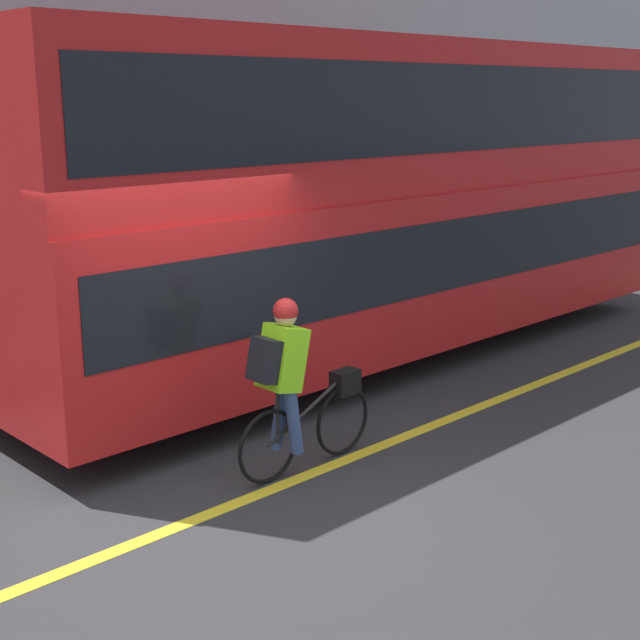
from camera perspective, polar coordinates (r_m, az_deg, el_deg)
ground_plane at (r=7.56m, az=-4.33°, el=-10.93°), size 80.00×80.00×0.00m
road_center_line at (r=7.51m, az=-3.97°, el=-11.08°), size 50.00×0.14×0.01m
bus at (r=10.91m, az=3.26°, el=8.50°), size 9.69×2.52×3.81m
cyclist_on_bike at (r=7.59m, az=-1.78°, el=-3.85°), size 1.55×0.32×1.58m
street_sign_post at (r=11.59m, az=-19.11°, el=5.05°), size 0.36×0.09×2.49m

